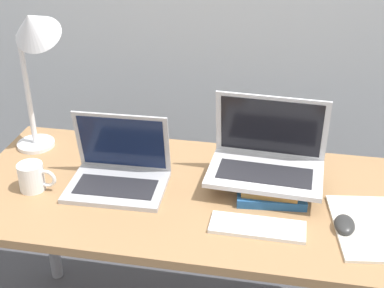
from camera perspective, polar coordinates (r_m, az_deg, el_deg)
name	(u,v)px	position (r m, az deg, el deg)	size (l,w,h in m)	color
desk	(185,212)	(1.82, -0.80, -7.26)	(1.45, 0.69, 0.74)	#9E754C
laptop_left	(119,172)	(1.80, -7.82, -2.94)	(0.33, 0.24, 0.24)	#B2B2B7
book_stack	(271,184)	(1.78, 8.40, -4.23)	(0.24, 0.25, 0.06)	#235693
laptop_on_books	(267,158)	(1.77, 8.01, -1.45)	(0.38, 0.26, 0.25)	silver
wireless_keyboard	(257,227)	(1.62, 7.00, -8.78)	(0.29, 0.10, 0.01)	white
mouse	(345,225)	(1.66, 15.96, -8.27)	(0.06, 0.10, 0.04)	#2D2D2D
notepad	(370,227)	(1.69, 18.43, -8.44)	(0.25, 0.34, 0.01)	white
mug	(32,177)	(1.84, -16.66, -3.39)	(0.13, 0.08, 0.09)	white
desk_lamp	(33,42)	(1.90, -16.59, 10.37)	(0.23, 0.20, 0.57)	white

